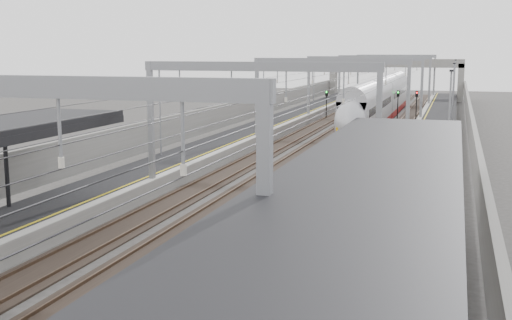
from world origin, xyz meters
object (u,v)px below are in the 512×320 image
Objects in this scene: train at (378,105)px; overbridge at (396,68)px; signal_green at (327,99)px; bench at (420,274)px.

overbridge is at bearing 92.36° from train.
train is 13.78× the size of signal_green.
overbridge reaches higher than bench.
overbridge is 6.33× the size of signal_green.
signal_green is (-5.20, -32.86, -2.89)m from overbridge.
train is at bearing 97.97° from bench.
signal_green is (-14.38, 58.32, 0.92)m from bench.
overbridge is 0.46× the size of train.
train is at bearing -87.64° from overbridge.
bench is 0.47× the size of signal_green.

